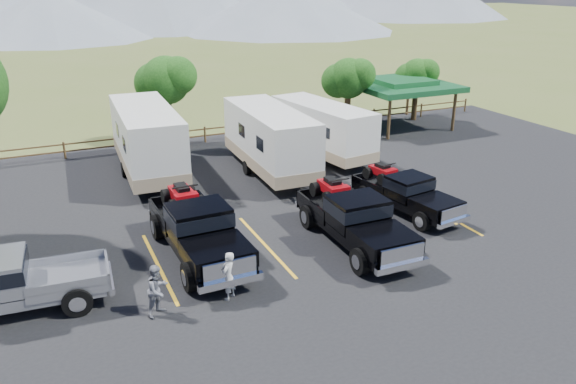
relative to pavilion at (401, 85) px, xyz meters
name	(u,v)px	position (x,y,z in m)	size (l,w,h in m)	color
ground	(368,285)	(-13.00, -17.00, -2.79)	(320.00, 320.00, 0.00)	#4E5D27
asphalt_lot	(325,247)	(-13.00, -14.00, -2.77)	(44.00, 34.00, 0.04)	black
stall_lines	(313,236)	(-13.00, -13.00, -2.74)	(12.12, 5.50, 0.01)	gold
tree_ne_a	(348,79)	(-4.03, 0.01, 0.69)	(3.11, 2.92, 4.76)	#322213
tree_ne_b	(417,75)	(1.98, 1.01, 0.34)	(2.77, 2.59, 4.27)	#322213
tree_north	(165,81)	(-15.03, 2.02, 1.05)	(3.46, 3.24, 5.25)	#322213
rail_fence	(236,130)	(-11.00, 1.50, -2.18)	(36.12, 0.12, 1.00)	brown
pavilion	(401,85)	(0.00, 0.00, 0.00)	(6.20, 6.20, 3.22)	brown
rig_left	(197,228)	(-17.47, -12.69, -1.68)	(2.48, 6.69, 2.22)	black
rig_center	(353,218)	(-11.90, -14.14, -1.72)	(2.33, 6.40, 2.13)	black
rig_right	(405,192)	(-8.33, -12.37, -1.87)	(2.53, 5.63, 1.81)	black
trailer_left	(147,141)	(-17.30, -3.28, -0.93)	(2.94, 10.01, 3.47)	silver
trailer_center	(270,141)	(-11.64, -5.47, -1.02)	(2.69, 9.49, 3.30)	silver
trailer_right	(322,130)	(-8.03, -4.22, -1.17)	(3.26, 8.70, 3.01)	silver
pickup_silver	(6,284)	(-23.64, -13.94, -1.80)	(6.18, 2.46, 1.82)	gray
person_a	(229,276)	(-17.42, -15.96, -1.95)	(0.58, 0.38, 1.59)	#BABABA
person_b	(158,290)	(-19.59, -15.90, -1.94)	(0.78, 0.61, 1.61)	slate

